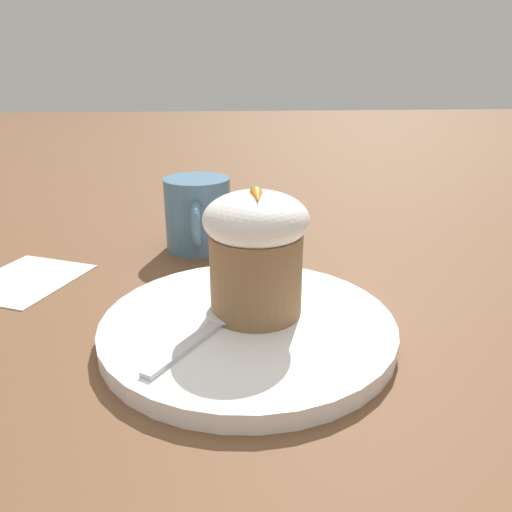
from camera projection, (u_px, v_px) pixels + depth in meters
name	position (u px, v px, depth m)	size (l,w,h in m)	color
ground_plane	(248.00, 335.00, 0.41)	(4.00, 4.00, 0.00)	brown
dessert_plate	(248.00, 327.00, 0.40)	(0.24, 0.24, 0.01)	white
carrot_cake	(256.00, 250.00, 0.39)	(0.08, 0.08, 0.11)	olive
spoon	(223.00, 318.00, 0.40)	(0.12, 0.09, 0.01)	silver
coffee_cup	(198.00, 214.00, 0.58)	(0.11, 0.08, 0.08)	teal
paper_napkin	(25.00, 279.00, 0.51)	(0.14, 0.13, 0.00)	white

